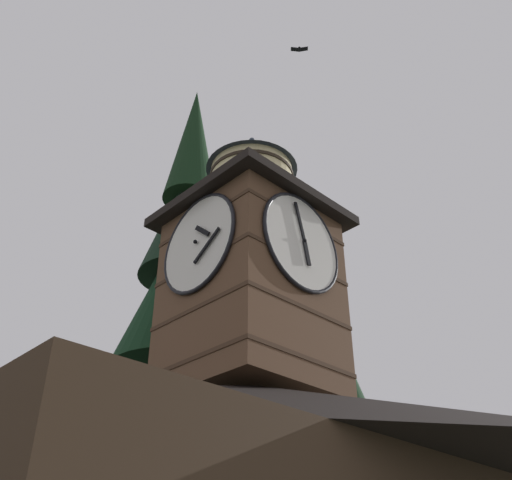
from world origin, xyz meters
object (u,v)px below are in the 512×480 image
Objects in this scene: clock_tower at (251,270)px; pine_tree_behind at (175,386)px; flying_bird_high at (299,49)px; pine_tree_aside at (337,463)px.

pine_tree_behind is (-1.23, -4.60, -1.67)m from clock_tower.
flying_bird_high reaches higher than clock_tower.
pine_tree_behind is 8.08m from pine_tree_aside.
flying_bird_high is at bearing 163.65° from clock_tower.
pine_tree_behind reaches higher than flying_bird_high.
clock_tower is at bearing 75.05° from pine_tree_behind.
pine_tree_aside is 30.80× the size of flying_bird_high.
pine_tree_behind is 37.66× the size of flying_bird_high.
flying_bird_high is (-0.58, 5.13, 11.17)m from pine_tree_behind.
pine_tree_aside is (-8.01, -0.38, -1.01)m from pine_tree_behind.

